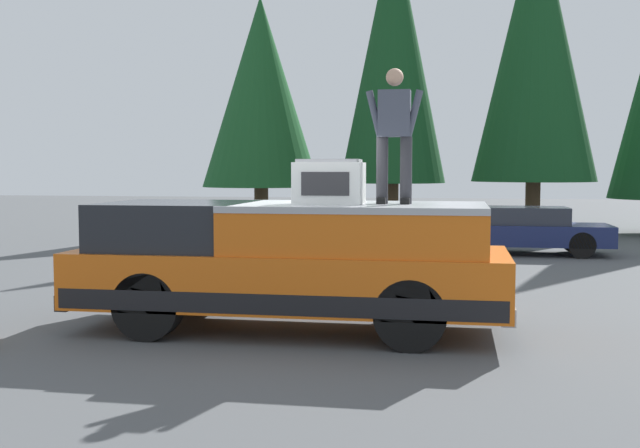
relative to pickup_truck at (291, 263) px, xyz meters
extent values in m
plane|color=#4C4F51|center=(0.32, 0.08, -0.87)|extent=(90.00, 90.00, 0.00)
cube|color=orange|center=(0.00, 0.01, -0.17)|extent=(2.00, 5.50, 0.70)
cube|color=black|center=(0.00, 0.01, -0.37)|extent=(2.01, 5.39, 0.24)
cube|color=black|center=(0.00, 1.52, 0.48)|extent=(1.84, 1.87, 0.60)
cube|color=orange|center=(0.00, -0.87, 0.44)|extent=(1.92, 3.19, 0.52)
cube|color=#A8AAAF|center=(0.00, -0.87, 0.74)|extent=(1.94, 3.19, 0.08)
cube|color=#232326|center=(0.00, 2.70, -0.44)|extent=(1.96, 0.16, 0.20)
cube|color=#B2B5BA|center=(0.00, -2.68, -0.44)|extent=(1.96, 0.16, 0.20)
cylinder|color=black|center=(-0.85, 1.60, -0.45)|extent=(0.30, 0.84, 0.84)
cylinder|color=black|center=(0.85, 1.60, -0.45)|extent=(0.30, 0.84, 0.84)
cylinder|color=black|center=(-0.85, -1.59, -0.45)|extent=(0.30, 0.84, 0.84)
cylinder|color=black|center=(0.85, -1.59, -0.45)|extent=(0.30, 0.84, 0.84)
cube|color=silver|center=(-0.16, -0.53, 1.04)|extent=(0.64, 0.84, 0.52)
cube|color=#2D2D30|center=(-0.49, -0.53, 1.04)|extent=(0.01, 0.59, 0.29)
cube|color=#99999E|center=(-0.16, -0.53, 1.32)|extent=(0.58, 0.76, 0.04)
cylinder|color=#333338|center=(0.07, -1.47, 1.20)|extent=(0.15, 0.15, 0.84)
cube|color=black|center=(0.03, -1.47, 0.82)|extent=(0.26, 0.11, 0.08)
cylinder|color=#333338|center=(0.07, -1.17, 1.20)|extent=(0.15, 0.15, 0.84)
cube|color=black|center=(0.03, -1.17, 0.82)|extent=(0.26, 0.11, 0.08)
cube|color=#474C5B|center=(0.07, -1.32, 1.91)|extent=(0.24, 0.40, 0.58)
sphere|color=tan|center=(0.07, -1.32, 2.36)|extent=(0.22, 0.22, 0.22)
cylinder|color=#474C5B|center=(0.04, -1.56, 1.91)|extent=(0.09, 0.23, 0.58)
cylinder|color=#474C5B|center=(0.04, -1.07, 1.91)|extent=(0.09, 0.23, 0.58)
cube|color=navy|center=(9.67, -3.73, -0.38)|extent=(1.64, 4.10, 0.50)
cube|color=#282D38|center=(9.67, -3.83, 0.08)|extent=(1.31, 1.89, 0.42)
cylinder|color=black|center=(8.95, -2.46, -0.56)|extent=(0.20, 0.62, 0.62)
cylinder|color=black|center=(10.39, -2.46, -0.56)|extent=(0.20, 0.62, 0.62)
cylinder|color=black|center=(8.95, -5.00, -0.56)|extent=(0.20, 0.62, 0.62)
cylinder|color=black|center=(10.39, -5.00, -0.56)|extent=(0.20, 0.62, 0.62)
cube|color=maroon|center=(9.29, 2.20, -0.38)|extent=(1.64, 4.10, 0.50)
cube|color=#282D38|center=(9.29, 2.10, 0.08)|extent=(1.31, 1.89, 0.42)
cylinder|color=black|center=(8.57, 3.47, -0.56)|extent=(0.20, 0.62, 0.62)
cylinder|color=black|center=(10.01, 3.47, -0.56)|extent=(0.20, 0.62, 0.62)
cylinder|color=black|center=(8.57, 0.93, -0.56)|extent=(0.20, 0.62, 0.62)
cylinder|color=black|center=(10.01, 0.93, -0.56)|extent=(0.20, 0.62, 0.62)
cylinder|color=#4C3826|center=(15.00, -4.45, -0.02)|extent=(0.46, 0.46, 1.70)
cone|color=#14421E|center=(15.00, -4.45, 5.02)|extent=(3.80, 3.80, 8.39)
cylinder|color=#4C3826|center=(14.39, -0.13, -0.05)|extent=(0.39, 0.39, 1.65)
cone|color=#14421E|center=(14.39, -0.13, 4.82)|extent=(3.27, 3.27, 8.08)
cylinder|color=#4C3826|center=(15.12, 4.29, -0.13)|extent=(0.47, 0.47, 1.49)
cone|color=#194C23|center=(15.12, 4.29, 3.74)|extent=(3.88, 3.88, 6.24)
camera|label=1|loc=(-9.58, -2.08, 1.22)|focal=42.95mm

